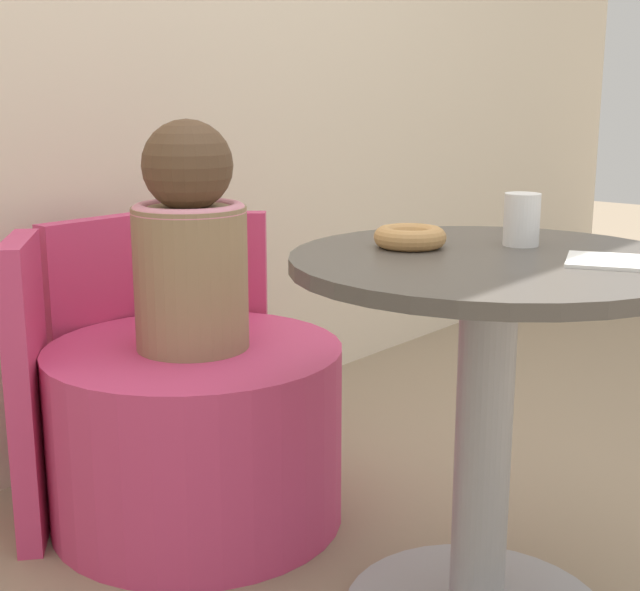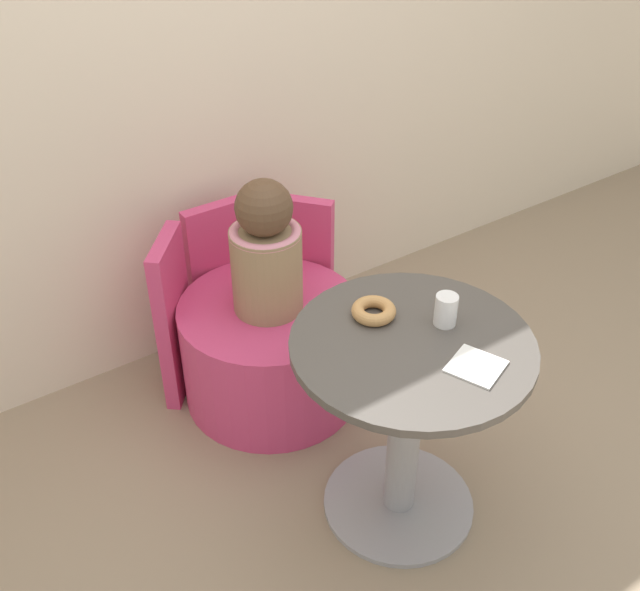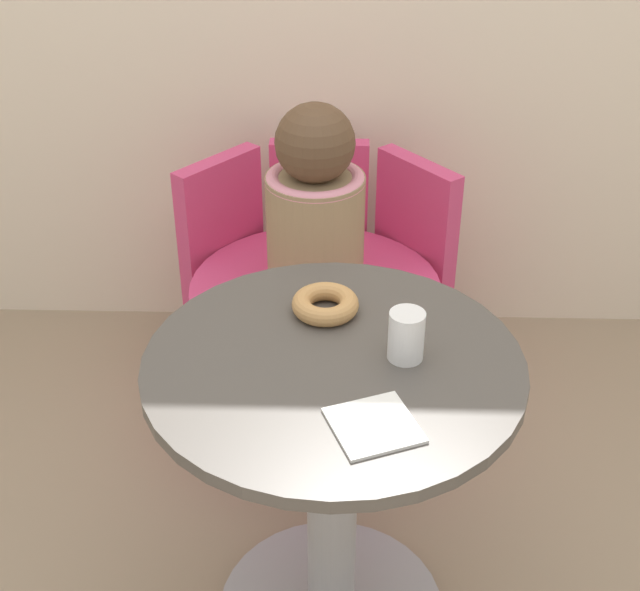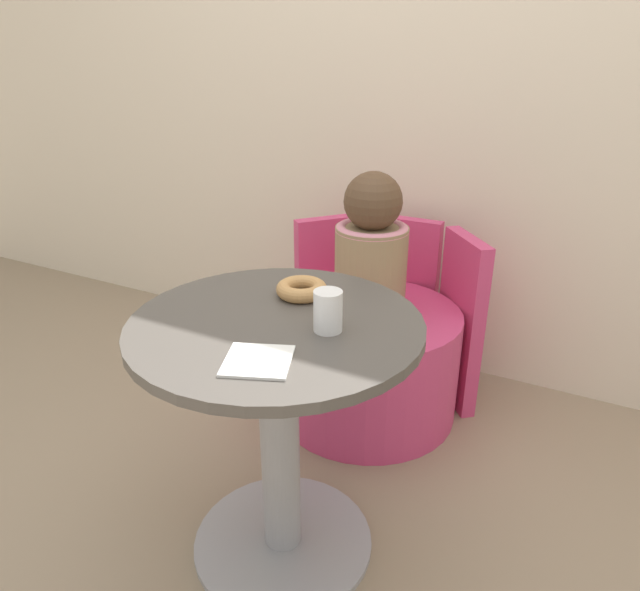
% 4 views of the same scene
% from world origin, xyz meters
% --- Properties ---
extents(ground_plane, '(12.00, 12.00, 0.00)m').
position_xyz_m(ground_plane, '(0.00, 0.00, 0.00)').
color(ground_plane, gray).
extents(back_wall, '(6.00, 0.06, 2.40)m').
position_xyz_m(back_wall, '(0.00, 1.13, 1.20)').
color(back_wall, beige).
rests_on(back_wall, ground_plane).
extents(round_table, '(0.66, 0.66, 0.66)m').
position_xyz_m(round_table, '(-0.02, -0.02, 0.43)').
color(round_table, '#99999E').
rests_on(round_table, ground_plane).
extents(tub_chair, '(0.63, 0.63, 0.39)m').
position_xyz_m(tub_chair, '(-0.08, 0.65, 0.19)').
color(tub_chair, '#D13D70').
rests_on(tub_chair, ground_plane).
extents(booth_backrest, '(0.73, 0.27, 0.63)m').
position_xyz_m(booth_backrest, '(-0.08, 0.91, 0.32)').
color(booth_backrest, '#D13D70').
rests_on(booth_backrest, ground_plane).
extents(child_figure, '(0.24, 0.24, 0.48)m').
position_xyz_m(child_figure, '(-0.08, 0.65, 0.61)').
color(child_figure, '#937A56').
rests_on(child_figure, tub_chair).
extents(donut, '(0.12, 0.12, 0.04)m').
position_xyz_m(donut, '(-0.04, 0.12, 0.68)').
color(donut, tan).
rests_on(donut, round_table).
extents(cup, '(0.06, 0.06, 0.09)m').
position_xyz_m(cup, '(0.10, -0.01, 0.70)').
color(cup, white).
rests_on(cup, round_table).
extents(paper_napkin, '(0.16, 0.16, 0.01)m').
position_xyz_m(paper_napkin, '(0.04, -0.19, 0.66)').
color(paper_napkin, white).
rests_on(paper_napkin, round_table).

